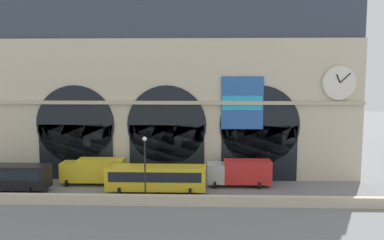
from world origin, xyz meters
TOP-DOWN VIEW (x-y plane):
  - ground_plane at (0.00, 0.00)m, footprint 200.00×200.00m
  - quay_parapet_wall at (0.00, -4.94)m, footprint 90.00×0.70m
  - station_building at (0.03, 7.07)m, footprint 48.10×4.54m
  - bus_west at (-18.26, -0.89)m, footprint 11.00×3.25m
  - box_truck_midwest at (-8.58, 2.58)m, footprint 7.50×2.91m
  - bus_center at (-0.66, -0.88)m, footprint 11.00×3.25m
  - box_truck_mideast at (8.88, 2.37)m, footprint 7.50×2.91m
  - street_lamp_quayside at (-1.37, -4.14)m, footprint 0.44×0.44m

SIDE VIEW (x-z plane):
  - ground_plane at x=0.00m, z-range 0.00..0.00m
  - quay_parapet_wall at x=0.00m, z-range 0.00..1.06m
  - box_truck_midwest at x=-8.58m, z-range 0.14..3.26m
  - box_truck_mideast at x=8.88m, z-range 0.14..3.26m
  - bus_west at x=-18.26m, z-range 0.23..3.33m
  - bus_center at x=-0.66m, z-range 0.23..3.33m
  - street_lamp_quayside at x=-1.37m, z-range 0.96..7.86m
  - station_building at x=0.03m, z-range -0.40..21.90m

